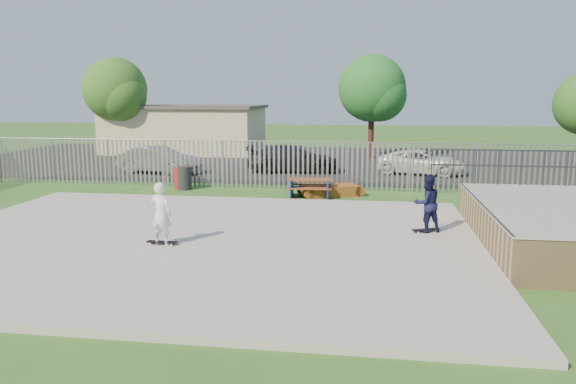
# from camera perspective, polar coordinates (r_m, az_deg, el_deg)

# --- Properties ---
(ground) EXTENTS (120.00, 120.00, 0.00)m
(ground) POSITION_cam_1_polar(r_m,az_deg,el_deg) (15.28, -9.46, -5.13)
(ground) COLOR #2F6322
(ground) RESTS_ON ground
(concrete_slab) EXTENTS (15.00, 12.00, 0.15)m
(concrete_slab) POSITION_cam_1_polar(r_m,az_deg,el_deg) (15.26, -9.47, -4.86)
(concrete_slab) COLOR #A2A29D
(concrete_slab) RESTS_ON ground
(quarter_pipe) EXTENTS (5.50, 7.05, 2.19)m
(quarter_pipe) POSITION_cam_1_polar(r_m,az_deg,el_deg) (16.19, 25.84, -3.12)
(quarter_pipe) COLOR tan
(quarter_pipe) RESTS_ON ground
(fence) EXTENTS (26.04, 16.02, 2.00)m
(fence) POSITION_cam_1_polar(r_m,az_deg,el_deg) (19.18, -2.50, 1.11)
(fence) COLOR gray
(fence) RESTS_ON ground
(picnic_table) EXTENTS (1.77, 1.49, 0.71)m
(picnic_table) POSITION_cam_1_polar(r_m,az_deg,el_deg) (21.72, 2.22, 0.44)
(picnic_table) COLOR brown
(picnic_table) RESTS_ON ground
(funbox) EXTENTS (2.31, 1.79, 0.41)m
(funbox) POSITION_cam_1_polar(r_m,az_deg,el_deg) (22.02, 4.39, 0.14)
(funbox) COLOR brown
(funbox) RESTS_ON ground
(trash_bin_red) EXTENTS (0.54, 0.54, 0.91)m
(trash_bin_red) POSITION_cam_1_polar(r_m,az_deg,el_deg) (24.04, -10.84, 1.41)
(trash_bin_red) COLOR #A6191B
(trash_bin_red) RESTS_ON ground
(trash_bin_grey) EXTENTS (0.58, 0.58, 0.97)m
(trash_bin_grey) POSITION_cam_1_polar(r_m,az_deg,el_deg) (23.77, -10.46, 1.41)
(trash_bin_grey) COLOR #232325
(trash_bin_grey) RESTS_ON ground
(parking_lot) EXTENTS (40.00, 18.00, 0.02)m
(parking_lot) POSITION_cam_1_polar(r_m,az_deg,el_deg) (33.57, 0.51, 3.20)
(parking_lot) COLOR black
(parking_lot) RESTS_ON ground
(car_silver) EXTENTS (4.25, 1.97, 1.35)m
(car_silver) POSITION_cam_1_polar(r_m,az_deg,el_deg) (28.83, -13.02, 3.20)
(car_silver) COLOR #A2A2A6
(car_silver) RESTS_ON parking_lot
(car_dark) EXTENTS (4.91, 2.49, 1.37)m
(car_dark) POSITION_cam_1_polar(r_m,az_deg,el_deg) (28.57, 0.54, 3.42)
(car_dark) COLOR black
(car_dark) RESTS_ON parking_lot
(car_white) EXTENTS (4.64, 2.91, 1.20)m
(car_white) POSITION_cam_1_polar(r_m,az_deg,el_deg) (28.58, 13.42, 2.98)
(car_white) COLOR white
(car_white) RESTS_ON parking_lot
(building) EXTENTS (10.40, 6.40, 3.20)m
(building) POSITION_cam_1_polar(r_m,az_deg,el_deg) (39.18, -10.39, 6.34)
(building) COLOR beige
(building) RESTS_ON ground
(tree_left) EXTENTS (4.07, 4.07, 6.28)m
(tree_left) POSITION_cam_1_polar(r_m,az_deg,el_deg) (38.24, -17.16, 9.91)
(tree_left) COLOR #3D2A18
(tree_left) RESTS_ON ground
(tree_mid) EXTENTS (4.11, 4.11, 6.34)m
(tree_mid) POSITION_cam_1_polar(r_m,az_deg,el_deg) (35.29, 8.54, 10.35)
(tree_mid) COLOR #43231A
(tree_mid) RESTS_ON ground
(skateboard_a) EXTENTS (0.81, 0.51, 0.08)m
(skateboard_a) POSITION_cam_1_polar(r_m,az_deg,el_deg) (16.11, 13.83, -3.81)
(skateboard_a) COLOR black
(skateboard_a) RESTS_ON concrete_slab
(skateboard_b) EXTENTS (0.80, 0.22, 0.08)m
(skateboard_b) POSITION_cam_1_polar(r_m,az_deg,el_deg) (14.71, -12.68, -5.07)
(skateboard_b) COLOR black
(skateboard_b) RESTS_ON concrete_slab
(skater_navy) EXTENTS (0.96, 0.88, 1.61)m
(skater_navy) POSITION_cam_1_polar(r_m,az_deg,el_deg) (15.95, 13.94, -1.14)
(skater_navy) COLOR #121339
(skater_navy) RESTS_ON concrete_slab
(skater_white) EXTENTS (0.65, 0.49, 1.61)m
(skater_white) POSITION_cam_1_polar(r_m,az_deg,el_deg) (14.54, -12.79, -2.15)
(skater_white) COLOR white
(skater_white) RESTS_ON concrete_slab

